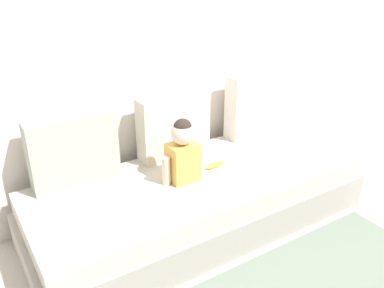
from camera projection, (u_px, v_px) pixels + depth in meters
The scene contains 8 objects.
ground_plane at pixel (199, 223), 3.03m from camera, with size 12.00×12.00×0.00m, color #B2ADA3.
back_wall at pixel (156, 50), 2.98m from camera, with size 5.62×0.10×2.34m, color silver.
couch at pixel (200, 200), 2.95m from camera, with size 2.42×0.92×0.41m.
throw_pillow_left at pixel (73, 150), 2.67m from camera, with size 0.57×0.16×0.47m, color #99A393.
throw_pillow_center at pixel (174, 126), 3.03m from camera, with size 0.54×0.16×0.47m, color beige.
throw_pillow_right at pixel (253, 105), 3.38m from camera, with size 0.46×0.16×0.52m, color silver.
toddler at pixel (183, 151), 2.71m from camera, with size 0.31×0.16×0.44m.
banana at pixel (215, 165), 2.95m from camera, with size 0.17×0.04×0.04m, color yellow.
Camera 1 is at (-1.37, -2.08, 1.82)m, focal length 38.59 mm.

